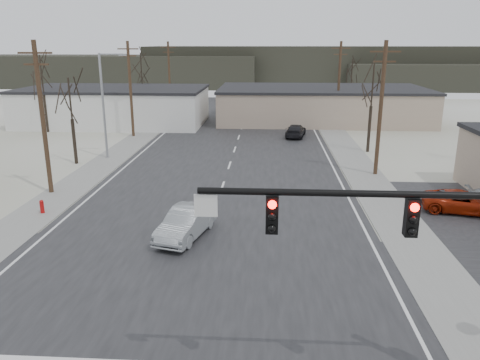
% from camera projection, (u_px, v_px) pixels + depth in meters
% --- Properties ---
extents(ground, '(140.00, 140.00, 0.00)m').
position_uv_depth(ground, '(190.00, 286.00, 19.65)').
color(ground, white).
rests_on(ground, ground).
extents(main_road, '(18.00, 110.00, 0.05)m').
position_uv_depth(main_road, '(224.00, 183.00, 34.01)').
color(main_road, black).
rests_on(main_road, ground).
extents(cross_road, '(90.00, 10.00, 0.04)m').
position_uv_depth(cross_road, '(190.00, 285.00, 19.65)').
color(cross_road, black).
rests_on(cross_road, ground).
extents(sidewalk_left, '(3.00, 90.00, 0.06)m').
position_uv_depth(sidewalk_left, '(104.00, 163.00, 39.41)').
color(sidewalk_left, gray).
rests_on(sidewalk_left, ground).
extents(sidewalk_right, '(3.00, 90.00, 0.06)m').
position_uv_depth(sidewalk_right, '(359.00, 167.00, 38.17)').
color(sidewalk_right, gray).
rests_on(sidewalk_right, ground).
extents(traffic_signal_mast, '(8.95, 0.43, 7.20)m').
position_uv_depth(traffic_signal_mast, '(451.00, 252.00, 11.93)').
color(traffic_signal_mast, black).
rests_on(traffic_signal_mast, ground).
extents(fire_hydrant, '(0.24, 0.24, 0.87)m').
position_uv_depth(fire_hydrant, '(42.00, 207.00, 27.78)').
color(fire_hydrant, '#A50C0C').
rests_on(fire_hydrant, ground).
extents(building_left_far, '(22.30, 12.30, 4.50)m').
position_uv_depth(building_left_far, '(115.00, 106.00, 58.25)').
color(building_left_far, silver).
rests_on(building_left_far, ground).
extents(building_right_far, '(26.30, 14.30, 4.30)m').
position_uv_depth(building_right_far, '(321.00, 104.00, 60.59)').
color(building_right_far, tan).
rests_on(building_right_far, ground).
extents(upole_left_b, '(2.20, 0.30, 10.00)m').
position_uv_depth(upole_left_b, '(42.00, 116.00, 30.34)').
color(upole_left_b, '#41301E').
rests_on(upole_left_b, ground).
extents(upole_left_c, '(2.20, 0.30, 10.00)m').
position_uv_depth(upole_left_c, '(130.00, 88.00, 49.49)').
color(upole_left_c, '#41301E').
rests_on(upole_left_c, ground).
extents(upole_left_d, '(2.20, 0.30, 10.00)m').
position_uv_depth(upole_left_d, '(169.00, 75.00, 68.64)').
color(upole_left_d, '#41301E').
rests_on(upole_left_d, ground).
extents(upole_right_a, '(2.20, 0.30, 10.00)m').
position_uv_depth(upole_right_a, '(381.00, 107.00, 34.74)').
color(upole_right_a, '#41301E').
rests_on(upole_right_a, ground).
extents(upole_right_b, '(2.20, 0.30, 10.00)m').
position_uv_depth(upole_right_b, '(339.00, 83.00, 55.81)').
color(upole_right_b, '#41301E').
rests_on(upole_right_b, ground).
extents(streetlight_main, '(2.40, 0.25, 9.00)m').
position_uv_depth(streetlight_main, '(105.00, 100.00, 39.91)').
color(streetlight_main, gray).
rests_on(streetlight_main, ground).
extents(tree_left_near, '(3.30, 3.30, 7.35)m').
position_uv_depth(tree_left_near, '(70.00, 101.00, 38.09)').
color(tree_left_near, black).
rests_on(tree_left_near, ground).
extents(tree_right_mid, '(3.74, 3.74, 8.33)m').
position_uv_depth(tree_right_mid, '(373.00, 87.00, 42.14)').
color(tree_right_mid, black).
rests_on(tree_right_mid, ground).
extents(tree_left_far, '(3.96, 3.96, 8.82)m').
position_uv_depth(tree_left_far, '(141.00, 70.00, 62.75)').
color(tree_left_far, black).
rests_on(tree_left_far, ground).
extents(tree_right_far, '(3.52, 3.52, 7.84)m').
position_uv_depth(tree_right_far, '(352.00, 73.00, 66.99)').
color(tree_right_far, black).
rests_on(tree_right_far, ground).
extents(tree_left_mid, '(3.96, 3.96, 8.82)m').
position_uv_depth(tree_left_mid, '(42.00, 76.00, 51.72)').
color(tree_left_mid, black).
rests_on(tree_left_mid, ground).
extents(hill_left, '(70.00, 18.00, 7.00)m').
position_uv_depth(hill_left, '(105.00, 71.00, 108.81)').
color(hill_left, '#333026').
rests_on(hill_left, ground).
extents(hill_center, '(80.00, 18.00, 9.00)m').
position_uv_depth(hill_center, '(320.00, 66.00, 109.43)').
color(hill_center, '#333026').
rests_on(hill_center, ground).
extents(sedan_crossing, '(2.81, 5.00, 1.56)m').
position_uv_depth(sedan_crossing, '(186.00, 223.00, 24.30)').
color(sedan_crossing, gray).
rests_on(sedan_crossing, main_road).
extents(car_far_a, '(2.62, 4.85, 1.33)m').
position_uv_depth(car_far_a, '(296.00, 131.00, 50.33)').
color(car_far_a, black).
rests_on(car_far_a, main_road).
extents(car_far_b, '(2.19, 3.94, 1.27)m').
position_uv_depth(car_far_b, '(227.00, 106.00, 69.99)').
color(car_far_b, black).
rests_on(car_far_b, main_road).
extents(car_parked_red, '(4.98, 3.10, 1.29)m').
position_uv_depth(car_parked_red, '(463.00, 202.00, 27.91)').
color(car_parked_red, maroon).
rests_on(car_parked_red, parking_lot).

